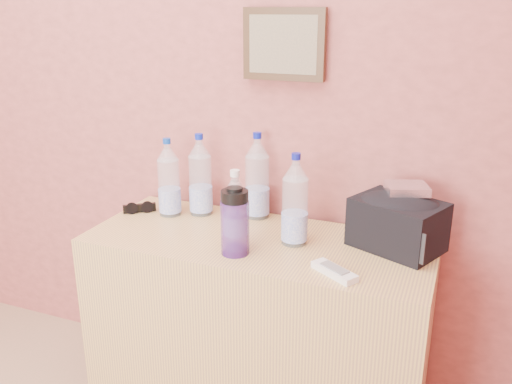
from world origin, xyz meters
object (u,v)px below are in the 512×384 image
dresser (258,332)px  sunglasses (140,208)px  pet_small (235,215)px  foil_packet (407,188)px  pet_large_d (295,204)px  pet_large_c (257,180)px  toiletry_bag (398,221)px  ac_remote (334,272)px  pet_large_a (169,181)px  nalgene_bottle (235,221)px  pet_large_b (200,179)px

dresser → sunglasses: 0.67m
pet_small → sunglasses: size_ratio=2.13×
foil_packet → pet_large_d: bearing=-161.1°
pet_large_c → sunglasses: pet_large_c is taller
pet_small → toiletry_bag: bearing=21.9°
ac_remote → pet_large_a: bearing=-167.5°
dresser → toiletry_bag: bearing=13.1°
sunglasses → toiletry_bag: toiletry_bag is taller
pet_small → nalgene_bottle: pet_small is taller
pet_large_a → toiletry_bag: size_ratio=1.09×
foil_packet → pet_large_b: bearing=178.8°
pet_large_a → toiletry_bag: bearing=0.6°
dresser → pet_large_b: bearing=153.3°
pet_large_d → pet_small: (-0.17, -0.11, -0.02)m
sunglasses → ac_remote: sunglasses is taller
ac_remote → foil_packet: bearing=94.0°
toiletry_bag → sunglasses: bearing=-154.5°
pet_large_d → ac_remote: bearing=-43.9°
pet_large_c → pet_large_d: size_ratio=1.04×
dresser → ac_remote: 0.52m
dresser → ac_remote: size_ratio=7.62×
foil_packet → ac_remote: bearing=-118.3°
pet_large_b → nalgene_bottle: size_ratio=1.40×
pet_large_a → dresser: bearing=-13.3°
pet_large_d → sunglasses: pet_large_d is taller
pet_large_b → toiletry_bag: size_ratio=1.14×
nalgene_bottle → ac_remote: 0.36m
nalgene_bottle → toiletry_bag: 0.54m
pet_large_d → toiletry_bag: bearing=15.4°
nalgene_bottle → ac_remote: bearing=-4.9°
pet_large_b → sunglasses: bearing=-161.4°
dresser → pet_large_a: size_ratio=3.96×
pet_large_c → ac_remote: (0.40, -0.36, -0.14)m
dresser → ac_remote: (0.31, -0.16, 0.39)m
pet_large_a → sunglasses: size_ratio=2.38×
dresser → pet_large_c: pet_large_c is taller
pet_large_d → pet_small: pet_large_d is taller
toiletry_bag → foil_packet: (0.02, 0.03, 0.11)m
pet_large_a → pet_large_d: pet_large_d is taller
pet_large_b → sunglasses: size_ratio=2.50×
pet_large_a → toiletry_bag: 0.87m
pet_small → pet_large_d: bearing=33.0°
pet_large_c → ac_remote: pet_large_c is taller
nalgene_bottle → ac_remote: (0.34, -0.03, -0.10)m
foil_packet → pet_small: bearing=-156.1°
pet_large_d → nalgene_bottle: size_ratio=1.40×
dresser → pet_small: (-0.04, -0.10, 0.50)m
pet_large_b → pet_small: pet_large_b is taller
pet_large_a → pet_small: pet_large_a is taller
pet_large_a → nalgene_bottle: pet_large_a is taller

